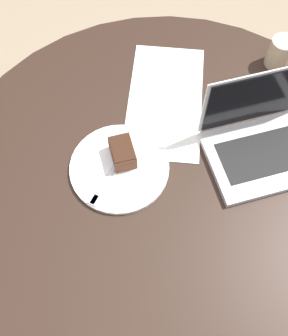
# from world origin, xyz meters

# --- Properties ---
(ground_plane) EXTENTS (12.00, 12.00, 0.00)m
(ground_plane) POSITION_xyz_m (0.00, 0.00, 0.00)
(ground_plane) COLOR gray
(dining_table) EXTENTS (1.21, 1.21, 0.72)m
(dining_table) POSITION_xyz_m (0.00, 0.00, 0.59)
(dining_table) COLOR black
(dining_table) RESTS_ON ground_plane
(paper_document) EXTENTS (0.43, 0.26, 0.00)m
(paper_document) POSITION_xyz_m (-0.25, -0.06, 0.72)
(paper_document) COLOR white
(paper_document) RESTS_ON dining_table
(plate) EXTENTS (0.26, 0.26, 0.01)m
(plate) POSITION_xyz_m (-0.01, -0.13, 0.73)
(plate) COLOR white
(plate) RESTS_ON dining_table
(cake_slice) EXTENTS (0.10, 0.09, 0.05)m
(cake_slice) POSITION_xyz_m (-0.04, -0.13, 0.76)
(cake_slice) COLOR brown
(cake_slice) RESTS_ON plate
(fork) EXTENTS (0.17, 0.06, 0.00)m
(fork) POSITION_xyz_m (0.05, -0.16, 0.74)
(fork) COLOR silver
(fork) RESTS_ON plate
(coffee_glass) EXTENTS (0.07, 0.07, 0.09)m
(coffee_glass) POSITION_xyz_m (-0.47, 0.24, 0.77)
(coffee_glass) COLOR #C6AD89
(coffee_glass) RESTS_ON dining_table
(laptop) EXTENTS (0.35, 0.38, 0.21)m
(laptop) POSITION_xyz_m (-0.16, 0.22, 0.76)
(laptop) COLOR silver
(laptop) RESTS_ON dining_table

